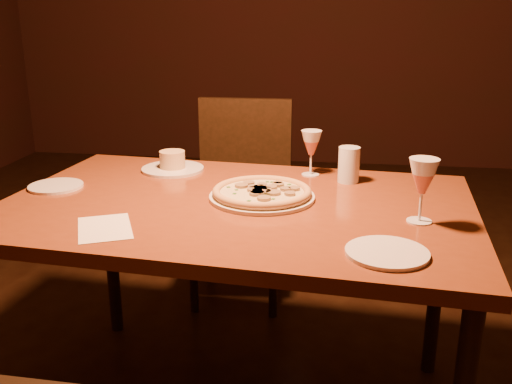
# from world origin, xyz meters

# --- Properties ---
(dining_table) EXTENTS (1.58, 1.09, 0.80)m
(dining_table) POSITION_xyz_m (-0.24, -0.15, 0.73)
(dining_table) COLOR brown
(dining_table) RESTS_ON floor
(chair_far) EXTENTS (0.47, 0.47, 0.97)m
(chair_far) POSITION_xyz_m (-0.39, 0.81, 0.55)
(chair_far) COLOR black
(chair_far) RESTS_ON floor
(pizza_plate) EXTENTS (0.35, 0.35, 0.04)m
(pizza_plate) POSITION_xyz_m (-0.16, -0.10, 0.82)
(pizza_plate) COLOR silver
(pizza_plate) RESTS_ON dining_table
(ramekin_saucer) EXTENTS (0.24, 0.24, 0.08)m
(ramekin_saucer) POSITION_xyz_m (-0.55, 0.19, 0.83)
(ramekin_saucer) COLOR silver
(ramekin_saucer) RESTS_ON dining_table
(wine_glass_far) EXTENTS (0.08, 0.08, 0.17)m
(wine_glass_far) POSITION_xyz_m (-0.02, 0.20, 0.89)
(wine_glass_far) COLOR #C86453
(wine_glass_far) RESTS_ON dining_table
(wine_glass_right) EXTENTS (0.09, 0.09, 0.19)m
(wine_glass_right) POSITION_xyz_m (0.32, -0.25, 0.90)
(wine_glass_right) COLOR #C86453
(wine_glass_right) RESTS_ON dining_table
(water_tumbler) EXTENTS (0.08, 0.08, 0.13)m
(water_tumbler) POSITION_xyz_m (0.12, 0.13, 0.87)
(water_tumbler) COLOR silver
(water_tumbler) RESTS_ON dining_table
(side_plate_left) EXTENTS (0.19, 0.19, 0.01)m
(side_plate_left) POSITION_xyz_m (-0.89, -0.08, 0.81)
(side_plate_left) COLOR silver
(side_plate_left) RESTS_ON dining_table
(side_plate_near) EXTENTS (0.21, 0.21, 0.01)m
(side_plate_near) POSITION_xyz_m (0.21, -0.51, 0.81)
(side_plate_near) COLOR silver
(side_plate_near) RESTS_ON dining_table
(menu_card) EXTENTS (0.22, 0.25, 0.00)m
(menu_card) POSITION_xyz_m (-0.57, -0.43, 0.80)
(menu_card) COLOR white
(menu_card) RESTS_ON dining_table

